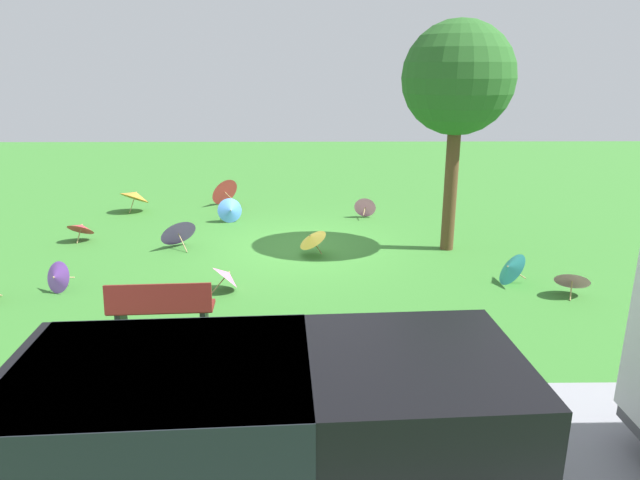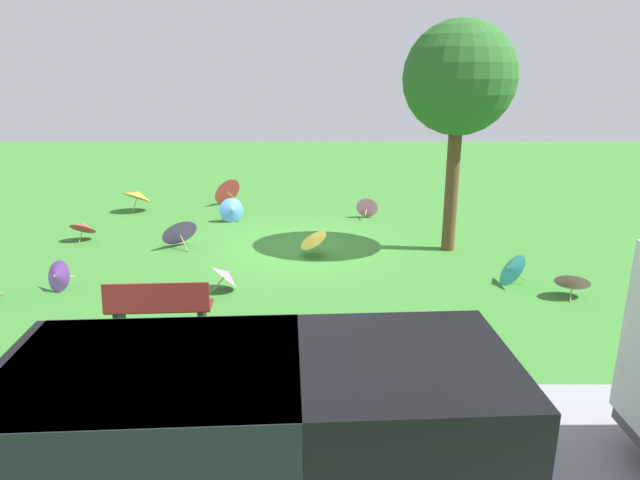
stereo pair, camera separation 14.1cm
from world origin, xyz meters
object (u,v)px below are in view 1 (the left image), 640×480
Objects in this scene: shade_tree at (458,80)px; parasol_red_0 at (223,191)px; parasol_red_2 at (81,227)px; parasol_orange_0 at (135,195)px; park_bench at (161,308)px; parasol_pink_3 at (227,275)px; parasol_purple_0 at (56,277)px; parasol_pink_4 at (572,279)px; van_dark at (251,422)px; parasol_pink_2 at (365,206)px; parasol_yellow_0 at (311,238)px; parasol_blue_0 at (230,210)px; parasol_teal_0 at (510,268)px; parasol_purple_1 at (177,231)px.

shade_tree is 5.05× the size of parasol_red_0.
parasol_orange_0 is at bearing -98.42° from parasol_red_2.
park_bench is 8.52m from parasol_orange_0.
parasol_pink_3 is 0.65× the size of parasol_orange_0.
parasol_pink_4 is at bearing 178.48° from parasol_purple_0.
shade_tree reaches higher than parasol_pink_3.
parasol_purple_0 is (4.20, -5.41, -0.61)m from van_dark.
parasol_pink_2 is 0.77× the size of parasol_yellow_0.
parasol_pink_2 is 0.83× the size of parasol_pink_4.
parasol_blue_0 is at bearing 156.86° from parasol_orange_0.
park_bench is 4.56m from parasol_yellow_0.
parasol_orange_0 is (8.96, -5.88, 0.17)m from parasol_teal_0.
parasol_red_2 is at bearing 53.08° from parasol_red_0.
park_bench is 7.73m from shade_tree.
parasol_purple_0 is at bearing -1.52° from parasol_pink_4.
parasol_purple_1 is at bearing -120.31° from parasol_purple_0.
parasol_yellow_0 is 1.07× the size of parasol_pink_4.
parasol_red_0 is (2.18, -12.51, -0.47)m from van_dark.
parasol_yellow_0 is at bearing 8.42° from shade_tree.
parasol_teal_0 is 0.92× the size of parasol_pink_3.
parasol_red_2 is (5.56, -1.19, -0.07)m from parasol_yellow_0.
parasol_blue_0 is 8.73m from parasol_pink_4.
shade_tree reaches higher than parasol_purple_0.
parasol_purple_0 is 5.18m from parasol_yellow_0.
parasol_red_0 is 1.26× the size of parasol_pink_4.
parasol_orange_0 is (2.01, -3.47, 0.10)m from parasol_purple_1.
parasol_purple_0 is at bearing 104.05° from parasol_red_2.
park_bench is at bearing 109.28° from parasol_orange_0.
parasol_red_0 is 5.67m from parasol_yellow_0.
van_dark is 0.94× the size of shade_tree.
parasol_red_2 is (2.44, -0.55, -0.05)m from parasol_purple_1.
park_bench is 2.50× the size of parasol_pink_2.
parasol_red_0 reaches higher than parasol_yellow_0.
parasol_purple_0 is 7.39m from parasol_red_0.
parasol_yellow_0 is 6.57m from parasol_orange_0.
parasol_blue_0 is 0.71× the size of parasol_purple_1.
parasol_purple_0 is 6.25m from parasol_orange_0.
parasol_yellow_0 is (-0.53, -7.52, -0.50)m from van_dark.
van_dark is 2.89× the size of park_bench.
park_bench is 2.12× the size of parasol_pink_3.
parasol_orange_0 reaches higher than parasol_pink_2.
parasol_purple_0 is at bearing 59.69° from parasol_purple_1.
parasol_purple_1 is (6.25, -0.18, -3.38)m from shade_tree.
parasol_purple_1 reaches higher than parasol_pink_4.
van_dark is 4.04m from park_bench.
parasol_red_2 is at bearing -17.45° from parasol_teal_0.
van_dark reaches higher than parasol_yellow_0.
park_bench reaches higher than parasol_pink_4.
parasol_red_0 is 0.84× the size of parasol_orange_0.
park_bench is at bearing 59.50° from parasol_yellow_0.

